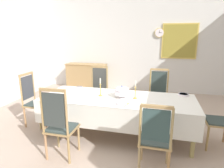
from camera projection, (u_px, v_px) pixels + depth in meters
name	position (u px, v px, depth m)	size (l,w,h in m)	color
ground	(116.00, 137.00, 3.67)	(6.75, 6.76, 0.04)	#BBA495
back_wall	(139.00, 42.00, 6.47)	(6.75, 0.08, 3.35)	silver
dining_table	(117.00, 101.00, 3.59)	(2.82, 1.06, 0.75)	#A17F5D
tablecloth	(117.00, 103.00, 3.60)	(2.84, 1.08, 0.43)	white
chair_south_a	(59.00, 123.00, 2.90)	(0.44, 0.42, 1.16)	tan
chair_north_a	(98.00, 90.00, 4.67)	(0.44, 0.42, 1.17)	tan
chair_south_b	(155.00, 137.00, 2.57)	(0.44, 0.42, 1.05)	tan
chair_north_b	(158.00, 95.00, 4.33)	(0.44, 0.42, 1.15)	tan
chair_head_west	(34.00, 99.00, 4.05)	(0.42, 0.44, 1.12)	#AB874E
chair_head_east	(223.00, 117.00, 3.19)	(0.42, 0.44, 1.08)	#A4824D
soup_tureen	(122.00, 92.00, 3.53)	(0.29, 0.29, 0.23)	white
candlestick_west	(100.00, 89.00, 3.62)	(0.07, 0.07, 0.35)	gold
candlestick_east	(135.00, 92.00, 3.46)	(0.07, 0.07, 0.33)	gold
bowl_near_left	(122.00, 90.00, 3.95)	(0.16, 0.16, 0.04)	white
bowl_near_right	(121.00, 103.00, 3.20)	(0.15, 0.15, 0.03)	white
bowl_far_left	(184.00, 95.00, 3.66)	(0.19, 0.19, 0.04)	white
bowl_far_right	(79.00, 87.00, 4.20)	(0.15, 0.15, 0.03)	white
spoon_primary	(127.00, 91.00, 3.95)	(0.04, 0.18, 0.01)	gold
spoon_secondary	(128.00, 104.00, 3.20)	(0.06, 0.17, 0.01)	gold
sideboard	(87.00, 76.00, 6.90)	(1.44, 0.48, 0.90)	tan
mounted_clock	(159.00, 33.00, 6.18)	(0.30, 0.06, 0.30)	#D1B251
framed_painting	(179.00, 41.00, 6.10)	(1.08, 0.05, 1.11)	#D1B251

